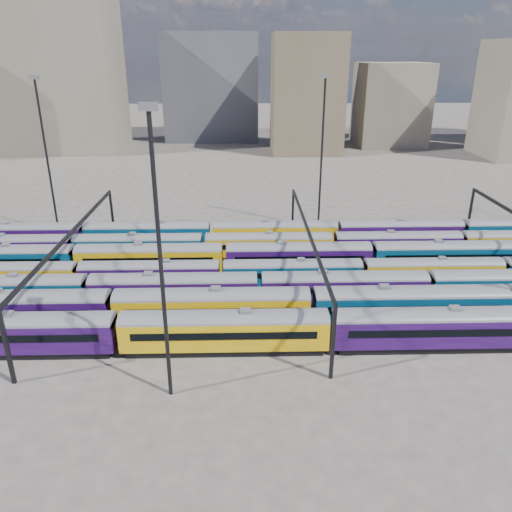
{
  "coord_description": "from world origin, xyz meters",
  "views": [
    {
      "loc": [
        1.83,
        -59.54,
        29.02
      ],
      "look_at": [
        3.44,
        3.58,
        3.0
      ],
      "focal_mm": 35.0,
      "sensor_mm": 36.0,
      "label": 1
    }
  ],
  "objects_px": {
    "rake_0": "(435,324)",
    "mast_2": "(160,252)",
    "rake_1": "(312,303)",
    "rake_2": "(88,287)"
  },
  "relations": [
    {
      "from": "rake_1",
      "to": "rake_2",
      "type": "xyz_separation_m",
      "value": [
        -26.4,
        5.0,
        -0.21
      ]
    },
    {
      "from": "rake_0",
      "to": "mast_2",
      "type": "height_order",
      "value": "mast_2"
    },
    {
      "from": "rake_1",
      "to": "rake_2",
      "type": "relative_size",
      "value": 1.08
    },
    {
      "from": "rake_0",
      "to": "mast_2",
      "type": "xyz_separation_m",
      "value": [
        -26.57,
        -7.0,
        11.15
      ]
    },
    {
      "from": "rake_0",
      "to": "rake_2",
      "type": "relative_size",
      "value": 1.23
    },
    {
      "from": "rake_0",
      "to": "rake_2",
      "type": "height_order",
      "value": "rake_0"
    },
    {
      "from": "rake_0",
      "to": "rake_1",
      "type": "xyz_separation_m",
      "value": [
        -12.23,
        5.0,
        0.06
      ]
    },
    {
      "from": "rake_2",
      "to": "mast_2",
      "type": "height_order",
      "value": "mast_2"
    },
    {
      "from": "rake_1",
      "to": "mast_2",
      "type": "distance_m",
      "value": 21.74
    },
    {
      "from": "rake_0",
      "to": "mast_2",
      "type": "relative_size",
      "value": 5.95
    }
  ]
}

